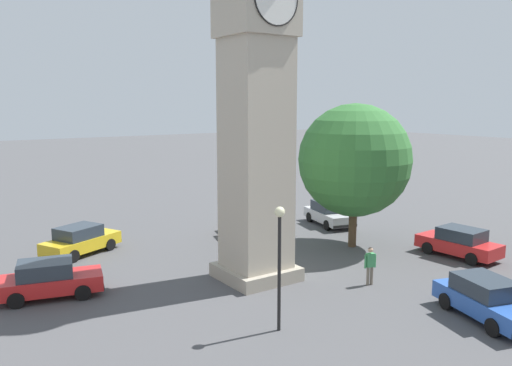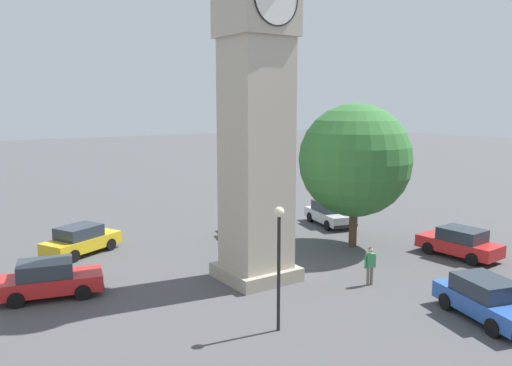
{
  "view_description": "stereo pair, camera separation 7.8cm",
  "coord_description": "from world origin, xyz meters",
  "px_view_note": "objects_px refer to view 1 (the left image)",
  "views": [
    {
      "loc": [
        -12.7,
        -18.48,
        7.89
      ],
      "look_at": [
        0.0,
        0.0,
        4.38
      ],
      "focal_mm": 36.11,
      "sensor_mm": 36.0,
      "label": 1
    },
    {
      "loc": [
        -12.63,
        -18.52,
        7.89
      ],
      "look_at": [
        0.0,
        0.0,
        4.38
      ],
      "focal_mm": 36.11,
      "sensor_mm": 36.0,
      "label": 2
    }
  ],
  "objects_px": {
    "car_blue_kerb": "(487,299)",
    "car_silver_kerb": "(459,242)",
    "car_red_corner": "(81,240)",
    "car_green_alley": "(49,279)",
    "pedestrian": "(370,262)",
    "car_black_far": "(246,224)",
    "tree": "(355,160)",
    "clock_tower": "(256,25)",
    "lamp_post": "(279,247)",
    "car_white_side": "(329,213)"
  },
  "relations": [
    {
      "from": "car_black_far",
      "to": "car_red_corner",
      "type": "bearing_deg",
      "value": 167.66
    },
    {
      "from": "car_blue_kerb",
      "to": "car_green_alley",
      "type": "distance_m",
      "value": 17.06
    },
    {
      "from": "car_blue_kerb",
      "to": "car_silver_kerb",
      "type": "relative_size",
      "value": 1.05
    },
    {
      "from": "car_silver_kerb",
      "to": "car_red_corner",
      "type": "height_order",
      "value": "same"
    },
    {
      "from": "car_black_far",
      "to": "pedestrian",
      "type": "relative_size",
      "value": 2.63
    },
    {
      "from": "car_white_side",
      "to": "tree",
      "type": "bearing_deg",
      "value": -118.06
    },
    {
      "from": "car_red_corner",
      "to": "car_white_side",
      "type": "relative_size",
      "value": 1.01
    },
    {
      "from": "car_green_alley",
      "to": "pedestrian",
      "type": "relative_size",
      "value": 2.61
    },
    {
      "from": "clock_tower",
      "to": "lamp_post",
      "type": "relative_size",
      "value": 4.32
    },
    {
      "from": "clock_tower",
      "to": "car_silver_kerb",
      "type": "height_order",
      "value": "clock_tower"
    },
    {
      "from": "tree",
      "to": "lamp_post",
      "type": "relative_size",
      "value": 1.78
    },
    {
      "from": "car_white_side",
      "to": "tree",
      "type": "relative_size",
      "value": 0.56
    },
    {
      "from": "car_black_far",
      "to": "car_green_alley",
      "type": "relative_size",
      "value": 1.01
    },
    {
      "from": "clock_tower",
      "to": "tree",
      "type": "relative_size",
      "value": 2.43
    },
    {
      "from": "car_green_alley",
      "to": "car_blue_kerb",
      "type": "bearing_deg",
      "value": -41.65
    },
    {
      "from": "clock_tower",
      "to": "pedestrian",
      "type": "height_order",
      "value": "clock_tower"
    },
    {
      "from": "lamp_post",
      "to": "car_green_alley",
      "type": "bearing_deg",
      "value": 127.04
    },
    {
      "from": "car_silver_kerb",
      "to": "pedestrian",
      "type": "height_order",
      "value": "pedestrian"
    },
    {
      "from": "clock_tower",
      "to": "lamp_post",
      "type": "xyz_separation_m",
      "value": [
        -2.4,
        -4.91,
        -8.13
      ]
    },
    {
      "from": "car_white_side",
      "to": "car_black_far",
      "type": "distance_m",
      "value": 6.19
    },
    {
      "from": "car_silver_kerb",
      "to": "car_black_far",
      "type": "xyz_separation_m",
      "value": [
        -6.88,
        9.55,
        0.0
      ]
    },
    {
      "from": "tree",
      "to": "car_black_far",
      "type": "bearing_deg",
      "value": 126.74
    },
    {
      "from": "car_green_alley",
      "to": "lamp_post",
      "type": "height_order",
      "value": "lamp_post"
    },
    {
      "from": "clock_tower",
      "to": "car_red_corner",
      "type": "distance_m",
      "value": 14.37
    },
    {
      "from": "lamp_post",
      "to": "tree",
      "type": "bearing_deg",
      "value": 32.46
    },
    {
      "from": "clock_tower",
      "to": "tree",
      "type": "xyz_separation_m",
      "value": [
        7.37,
        1.3,
        -6.33
      ]
    },
    {
      "from": "clock_tower",
      "to": "car_black_far",
      "type": "height_order",
      "value": "clock_tower"
    },
    {
      "from": "car_green_alley",
      "to": "tree",
      "type": "xyz_separation_m",
      "value": [
        15.65,
        -1.58,
        4.04
      ]
    },
    {
      "from": "clock_tower",
      "to": "tree",
      "type": "height_order",
      "value": "clock_tower"
    },
    {
      "from": "clock_tower",
      "to": "car_white_side",
      "type": "height_order",
      "value": "clock_tower"
    },
    {
      "from": "car_blue_kerb",
      "to": "car_white_side",
      "type": "xyz_separation_m",
      "value": [
        5.32,
        14.29,
        0.0
      ]
    },
    {
      "from": "lamp_post",
      "to": "car_silver_kerb",
      "type": "bearing_deg",
      "value": 7.47
    },
    {
      "from": "car_red_corner",
      "to": "lamp_post",
      "type": "xyz_separation_m",
      "value": [
        3.05,
        -13.23,
        2.25
      ]
    },
    {
      "from": "car_blue_kerb",
      "to": "lamp_post",
      "type": "distance_m",
      "value": 8.05
    },
    {
      "from": "clock_tower",
      "to": "car_white_side",
      "type": "distance_m",
      "value": 15.41
    },
    {
      "from": "pedestrian",
      "to": "tree",
      "type": "relative_size",
      "value": 0.21
    },
    {
      "from": "car_white_side",
      "to": "lamp_post",
      "type": "height_order",
      "value": "lamp_post"
    },
    {
      "from": "pedestrian",
      "to": "car_white_side",
      "type": "bearing_deg",
      "value": 56.59
    },
    {
      "from": "car_white_side",
      "to": "car_green_alley",
      "type": "xyz_separation_m",
      "value": [
        -18.07,
        -2.95,
        0.0
      ]
    },
    {
      "from": "car_white_side",
      "to": "car_green_alley",
      "type": "relative_size",
      "value": 1.0
    },
    {
      "from": "car_red_corner",
      "to": "car_green_alley",
      "type": "height_order",
      "value": "same"
    },
    {
      "from": "car_blue_kerb",
      "to": "car_black_far",
      "type": "xyz_separation_m",
      "value": [
        -0.85,
        14.79,
        0.0
      ]
    },
    {
      "from": "car_blue_kerb",
      "to": "pedestrian",
      "type": "height_order",
      "value": "pedestrian"
    },
    {
      "from": "car_white_side",
      "to": "pedestrian",
      "type": "bearing_deg",
      "value": -123.41
    },
    {
      "from": "car_blue_kerb",
      "to": "car_green_alley",
      "type": "bearing_deg",
      "value": 138.35
    },
    {
      "from": "car_blue_kerb",
      "to": "tree",
      "type": "xyz_separation_m",
      "value": [
        2.91,
        9.76,
        4.04
      ]
    },
    {
      "from": "car_red_corner",
      "to": "clock_tower",
      "type": "bearing_deg",
      "value": -56.72
    },
    {
      "from": "car_red_corner",
      "to": "pedestrian",
      "type": "relative_size",
      "value": 2.63
    },
    {
      "from": "pedestrian",
      "to": "lamp_post",
      "type": "bearing_deg",
      "value": -166.98
    },
    {
      "from": "car_silver_kerb",
      "to": "car_green_alley",
      "type": "xyz_separation_m",
      "value": [
        -18.78,
        6.1,
        0.0
      ]
    }
  ]
}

